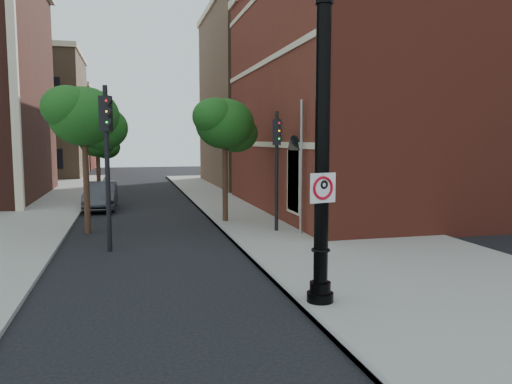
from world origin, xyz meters
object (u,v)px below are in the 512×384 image
object	(u,v)px
traffic_signal_left	(107,141)
parked_car	(101,196)
lamppost	(322,160)
traffic_signal_right	(277,152)
no_parking_sign	(323,188)

from	to	relation	value
traffic_signal_left	parked_car	bearing A→B (deg)	117.01
lamppost	traffic_signal_left	world-z (taller)	lamppost
lamppost	traffic_signal_right	bearing A→B (deg)	79.71
traffic_signal_right	no_parking_sign	bearing A→B (deg)	-77.67
lamppost	parked_car	bearing A→B (deg)	107.62
lamppost	traffic_signal_left	bearing A→B (deg)	124.39
lamppost	traffic_signal_right	distance (m)	8.79
lamppost	no_parking_sign	size ratio (longest dim) A/B	10.99
traffic_signal_left	traffic_signal_right	xyz separation A→B (m)	(6.33, 1.69, -0.45)
parked_car	traffic_signal_right	xyz separation A→B (m)	(7.15, -8.91, 2.51)
no_parking_sign	lamppost	bearing A→B (deg)	65.03
lamppost	traffic_signal_left	size ratio (longest dim) A/B	1.30
no_parking_sign	traffic_signal_right	bearing A→B (deg)	66.90
parked_car	traffic_signal_right	world-z (taller)	traffic_signal_right
lamppost	traffic_signal_left	xyz separation A→B (m)	(-4.76, 6.96, 0.41)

